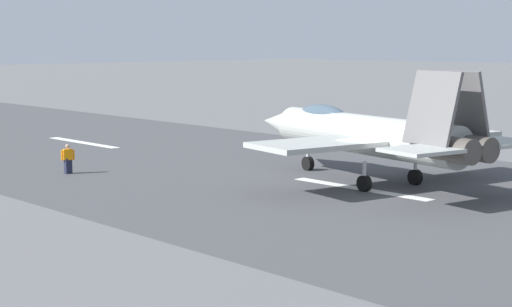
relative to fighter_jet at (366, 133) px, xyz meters
name	(u,v)px	position (x,y,z in m)	size (l,w,h in m)	color
ground_plane	(374,191)	(-1.80, 1.53, -2.44)	(400.00, 400.00, 0.00)	#5F5F61
runway_strip	(374,191)	(-1.81, 1.53, -2.43)	(240.00, 26.00, 0.02)	#434347
fighter_jet	(366,133)	(0.00, 0.00, 0.00)	(16.82, 13.64, 5.63)	#A5AAA4
crew_person	(68,159)	(12.36, 9.18, -1.66)	(0.42, 0.66, 1.57)	#1E2338
marker_cone_mid	(423,148)	(4.71, -11.34, -2.16)	(0.44, 0.44, 0.55)	orange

